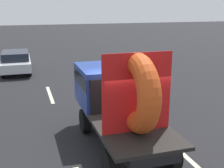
# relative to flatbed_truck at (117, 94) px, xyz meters

# --- Properties ---
(ground_plane) EXTENTS (120.00, 120.00, 0.00)m
(ground_plane) POSITION_rel_flatbed_truck_xyz_m (0.37, -0.67, -1.57)
(ground_plane) COLOR black
(flatbed_truck) EXTENTS (2.02, 4.97, 3.18)m
(flatbed_truck) POSITION_rel_flatbed_truck_xyz_m (0.00, 0.00, 0.00)
(flatbed_truck) COLOR black
(flatbed_truck) RESTS_ON ground_plane
(distant_sedan) EXTENTS (1.82, 4.25, 1.39)m
(distant_sedan) POSITION_rel_flatbed_truck_xyz_m (-3.22, 11.49, -0.83)
(distant_sedan) COLOR black
(distant_sedan) RESTS_ON ground_plane
(lane_dash_left_far) EXTENTS (0.16, 2.90, 0.01)m
(lane_dash_left_far) POSITION_rel_flatbed_truck_xyz_m (-1.61, 5.76, -1.57)
(lane_dash_left_far) COLOR beige
(lane_dash_left_far) RESTS_ON ground_plane
(lane_dash_right_near) EXTENTS (0.16, 2.03, 0.01)m
(lane_dash_right_near) POSITION_rel_flatbed_truck_xyz_m (1.61, -2.04, -1.57)
(lane_dash_right_near) COLOR beige
(lane_dash_right_near) RESTS_ON ground_plane
(lane_dash_right_far) EXTENTS (0.16, 2.89, 0.01)m
(lane_dash_right_far) POSITION_rel_flatbed_truck_xyz_m (1.61, 5.83, -1.57)
(lane_dash_right_far) COLOR beige
(lane_dash_right_far) RESTS_ON ground_plane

